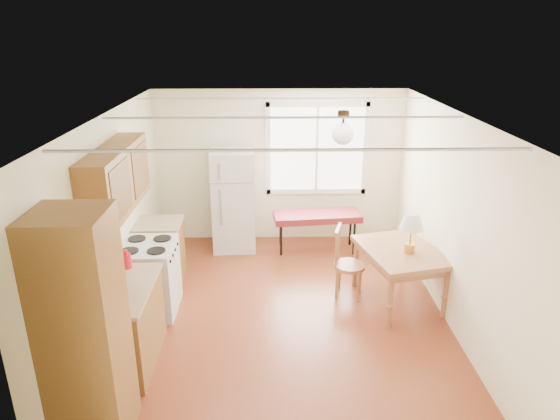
{
  "coord_description": "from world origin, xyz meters",
  "views": [
    {
      "loc": [
        -0.15,
        -5.39,
        3.42
      ],
      "look_at": [
        -0.03,
        0.73,
        1.15
      ],
      "focal_mm": 32.0,
      "sensor_mm": 36.0,
      "label": 1
    }
  ],
  "objects_px": {
    "refrigerator": "(233,200)",
    "dining_table": "(400,257)",
    "bench": "(317,217)",
    "chair": "(343,257)"
  },
  "relations": [
    {
      "from": "refrigerator",
      "to": "dining_table",
      "type": "relative_size",
      "value": 1.19
    },
    {
      "from": "bench",
      "to": "chair",
      "type": "height_order",
      "value": "chair"
    },
    {
      "from": "bench",
      "to": "chair",
      "type": "xyz_separation_m",
      "value": [
        0.22,
        -1.42,
        -0.02
      ]
    },
    {
      "from": "dining_table",
      "to": "chair",
      "type": "distance_m",
      "value": 0.73
    },
    {
      "from": "refrigerator",
      "to": "chair",
      "type": "bearing_deg",
      "value": -48.4
    },
    {
      "from": "refrigerator",
      "to": "bench",
      "type": "distance_m",
      "value": 1.36
    },
    {
      "from": "refrigerator",
      "to": "chair",
      "type": "distance_m",
      "value": 2.22
    },
    {
      "from": "refrigerator",
      "to": "chair",
      "type": "xyz_separation_m",
      "value": [
        1.55,
        -1.57,
        -0.27
      ]
    },
    {
      "from": "bench",
      "to": "chair",
      "type": "relative_size",
      "value": 1.49
    },
    {
      "from": "dining_table",
      "to": "chair",
      "type": "height_order",
      "value": "chair"
    }
  ]
}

